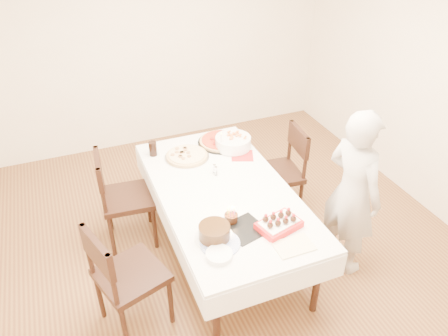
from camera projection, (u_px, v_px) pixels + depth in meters
name	position (u px, v px, depth m)	size (l,w,h in m)	color
floor	(236.00, 251.00, 4.33)	(5.00, 5.00, 0.00)	brown
wall_back	(159.00, 43.00, 5.52)	(4.50, 0.04, 2.70)	#F5EACE
wall_right	(448.00, 90.00, 4.28)	(0.04, 5.00, 2.70)	#F5EACE
dining_table	(224.00, 222.00, 4.12)	(1.14, 2.14, 0.75)	white
chair_right_savory	(277.00, 173.00, 4.57)	(0.51, 0.51, 1.01)	black
chair_left_savory	(128.00, 198.00, 4.21)	(0.52, 0.52, 1.02)	black
chair_left_dessert	(131.00, 275.00, 3.38)	(0.53, 0.53, 1.03)	black
person	(352.00, 193.00, 3.79)	(0.58, 0.38, 1.60)	beige
pizza_white	(187.00, 156.00, 4.36)	(0.45, 0.45, 0.04)	beige
pizza_pepperoni	(221.00, 141.00, 4.60)	(0.49, 0.49, 0.04)	red
red_placemat	(242.00, 156.00, 4.40)	(0.22, 0.22, 0.01)	#B21E1E
pasta_bowl	(233.00, 142.00, 4.49)	(0.37, 0.37, 0.12)	white
taper_candle	(221.00, 143.00, 4.38)	(0.05, 0.05, 0.24)	white
shaker_pair	(216.00, 171.00, 4.09)	(0.08, 0.08, 0.09)	white
cola_glass	(153.00, 149.00, 4.37)	(0.08, 0.08, 0.15)	black
layer_cake	(214.00, 232.00, 3.35)	(0.31, 0.31, 0.12)	#351F0D
cake_board	(245.00, 229.00, 3.47)	(0.30, 0.30, 0.01)	black
birthday_cake	(231.00, 214.00, 3.51)	(0.11, 0.11, 0.13)	#321A0D
strawberry_box	(279.00, 224.00, 3.46)	(0.34, 0.23, 0.08)	red
box_lid	(294.00, 247.00, 3.31)	(0.30, 0.20, 0.02)	beige
plate_stack	(219.00, 255.00, 3.20)	(0.20, 0.20, 0.04)	white
china_plate	(220.00, 243.00, 3.33)	(0.31, 0.31, 0.01)	white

